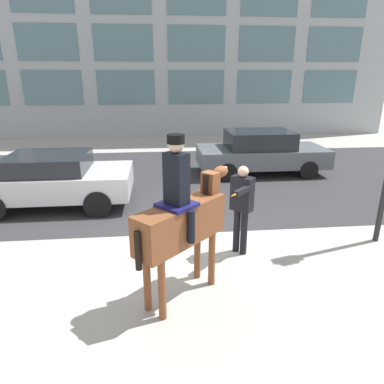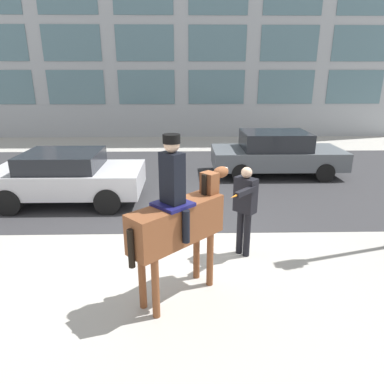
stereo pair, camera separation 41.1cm
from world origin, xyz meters
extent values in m
plane|color=#9E9B93|center=(0.00, 0.00, 0.00)|extent=(80.00, 80.00, 0.00)
cube|color=#2D2D30|center=(0.00, 4.75, 0.00)|extent=(25.55, 8.50, 0.01)
cube|color=slate|center=(-9.37, 12.83, 2.67)|extent=(3.00, 0.02, 1.74)
cube|color=slate|center=(-5.62, 12.83, 2.67)|extent=(3.00, 0.02, 1.74)
cube|color=slate|center=(-1.87, 12.83, 2.67)|extent=(3.00, 0.02, 1.74)
cube|color=slate|center=(1.87, 12.83, 2.67)|extent=(3.00, 0.02, 1.74)
cube|color=slate|center=(5.62, 12.83, 2.67)|extent=(3.00, 0.02, 1.74)
cube|color=slate|center=(9.37, 12.83, 2.67)|extent=(3.00, 0.02, 1.74)
cube|color=slate|center=(-5.62, 12.83, 4.84)|extent=(3.00, 0.02, 1.74)
cube|color=slate|center=(-1.87, 12.83, 4.84)|extent=(3.00, 0.02, 1.74)
cube|color=slate|center=(1.87, 12.83, 4.84)|extent=(3.00, 0.02, 1.74)
cube|color=slate|center=(5.62, 12.83, 4.84)|extent=(3.00, 0.02, 1.74)
cube|color=slate|center=(9.37, 12.83, 4.84)|extent=(3.00, 0.02, 1.74)
cube|color=brown|center=(0.02, -1.71, 1.24)|extent=(1.44, 1.40, 0.60)
cylinder|color=brown|center=(0.33, -1.21, 0.47)|extent=(0.11, 0.11, 0.94)
cylinder|color=brown|center=(0.54, -1.43, 0.47)|extent=(0.11, 0.11, 0.94)
cylinder|color=brown|center=(-0.49, -1.99, 0.47)|extent=(0.11, 0.11, 0.94)
cylinder|color=brown|center=(-0.28, -2.21, 0.47)|extent=(0.11, 0.11, 0.94)
cube|color=brown|center=(0.53, -1.23, 1.60)|extent=(0.31, 0.31, 0.54)
cube|color=black|center=(0.44, -1.32, 1.62)|extent=(0.08, 0.08, 0.49)
ellipsoid|color=brown|center=(0.72, -1.05, 1.83)|extent=(0.36, 0.35, 0.18)
cube|color=silver|center=(0.78, -0.99, 1.85)|extent=(0.11, 0.11, 0.07)
cylinder|color=black|center=(-0.57, -2.28, 1.14)|extent=(0.09, 0.09, 0.55)
cube|color=#14144C|center=(-0.03, -1.76, 1.56)|extent=(0.67, 0.67, 0.05)
cube|color=black|center=(-0.03, -1.76, 1.95)|extent=(0.38, 0.38, 0.72)
sphere|color=#D1A889|center=(-0.03, -1.76, 2.42)|extent=(0.22, 0.22, 0.22)
cylinder|color=black|center=(-0.03, -1.76, 2.50)|extent=(0.24, 0.24, 0.12)
cylinder|color=black|center=(-0.22, -1.57, 1.30)|extent=(0.11, 0.11, 0.48)
cylinder|color=black|center=(0.15, -1.96, 1.30)|extent=(0.11, 0.11, 0.48)
cylinder|color=black|center=(1.31, -0.49, 0.45)|extent=(0.13, 0.13, 0.89)
cylinder|color=black|center=(1.19, -0.37, 0.45)|extent=(0.13, 0.13, 0.89)
cube|color=black|center=(1.25, -0.43, 1.22)|extent=(0.44, 0.44, 0.66)
sphere|color=#D1A889|center=(1.25, -0.43, 1.65)|extent=(0.20, 0.20, 0.20)
cube|color=black|center=(1.19, -0.75, 1.40)|extent=(0.45, 0.46, 0.09)
cone|color=orange|center=(0.95, -1.00, 1.40)|extent=(0.16, 0.16, 0.04)
cube|color=#B7B7BC|center=(-3.00, 2.57, 0.64)|extent=(3.94, 1.94, 0.61)
cube|color=black|center=(-3.10, 2.57, 1.17)|extent=(1.97, 1.71, 0.44)
cylinder|color=black|center=(-1.78, 1.68, 0.33)|extent=(0.67, 0.23, 0.67)
cylinder|color=black|center=(-1.78, 3.47, 0.33)|extent=(0.67, 0.23, 0.67)
cylinder|color=black|center=(-4.22, 1.68, 0.33)|extent=(0.67, 0.23, 0.67)
cylinder|color=black|center=(-4.22, 3.47, 0.33)|extent=(0.67, 0.23, 0.67)
cube|color=#51565B|center=(3.31, 5.15, 0.61)|extent=(4.39, 1.93, 0.60)
cube|color=black|center=(3.20, 5.15, 1.20)|extent=(2.20, 1.70, 0.58)
cylinder|color=black|center=(4.67, 4.26, 0.31)|extent=(0.61, 0.23, 0.61)
cylinder|color=black|center=(4.67, 6.04, 0.31)|extent=(0.61, 0.23, 0.61)
cylinder|color=black|center=(1.95, 4.26, 0.31)|extent=(0.61, 0.23, 0.61)
cylinder|color=black|center=(1.95, 6.04, 0.31)|extent=(0.61, 0.23, 0.61)
camera|label=1|loc=(-0.27, -6.29, 3.31)|focal=32.00mm
camera|label=2|loc=(0.14, -6.31, 3.31)|focal=32.00mm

